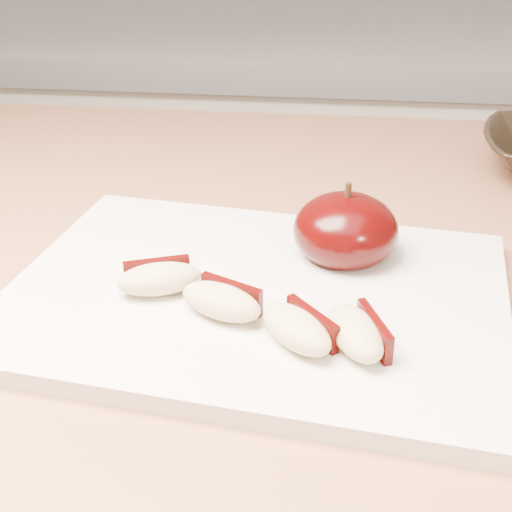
# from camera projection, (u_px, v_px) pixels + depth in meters

# --- Properties ---
(back_cabinet) EXTENTS (2.40, 0.62, 0.94)m
(back_cabinet) POSITION_uv_depth(u_px,v_px,m) (258.00, 265.00, 1.41)
(back_cabinet) COLOR silver
(back_cabinet) RESTS_ON ground
(cutting_board) EXTENTS (0.36, 0.28, 0.01)m
(cutting_board) POSITION_uv_depth(u_px,v_px,m) (256.00, 297.00, 0.48)
(cutting_board) COLOR silver
(cutting_board) RESTS_ON island_counter
(apple_half) EXTENTS (0.10, 0.10, 0.06)m
(apple_half) POSITION_uv_depth(u_px,v_px,m) (346.00, 230.00, 0.51)
(apple_half) COLOR black
(apple_half) RESTS_ON cutting_board
(apple_wedge_a) EXTENTS (0.06, 0.05, 0.02)m
(apple_wedge_a) POSITION_uv_depth(u_px,v_px,m) (159.00, 278.00, 0.47)
(apple_wedge_a) COLOR #CFB483
(apple_wedge_a) RESTS_ON cutting_board
(apple_wedge_b) EXTENTS (0.06, 0.05, 0.02)m
(apple_wedge_b) POSITION_uv_depth(u_px,v_px,m) (222.00, 301.00, 0.45)
(apple_wedge_b) COLOR #CFB483
(apple_wedge_b) RESTS_ON cutting_board
(apple_wedge_c) EXTENTS (0.06, 0.06, 0.02)m
(apple_wedge_c) POSITION_uv_depth(u_px,v_px,m) (298.00, 328.00, 0.42)
(apple_wedge_c) COLOR #CFB483
(apple_wedge_c) RESTS_ON cutting_board
(apple_wedge_d) EXTENTS (0.05, 0.06, 0.02)m
(apple_wedge_d) POSITION_uv_depth(u_px,v_px,m) (358.00, 332.00, 0.42)
(apple_wedge_d) COLOR #CFB483
(apple_wedge_d) RESTS_ON cutting_board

